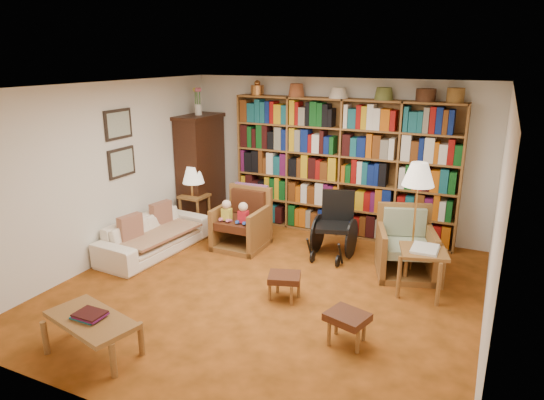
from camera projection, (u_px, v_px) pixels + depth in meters
The scene contains 23 objects.
floor at pixel (267, 289), 6.12m from camera, with size 5.00×5.00×0.00m, color #AB541A.
ceiling at pixel (267, 87), 5.40m from camera, with size 5.00×5.00×0.00m, color white.
wall_back at pixel (333, 156), 7.93m from camera, with size 5.00×5.00×0.00m, color white.
wall_front at pixel (121, 279), 3.59m from camera, with size 5.00×5.00×0.00m, color white.
wall_left at pixel (106, 173), 6.78m from camera, with size 5.00×5.00×0.00m, color white.
wall_right at pixel (497, 224), 4.74m from camera, with size 5.00×5.00×0.00m, color white.
bookshelf at pixel (342, 164), 7.72m from camera, with size 3.60×0.30×2.42m.
curio_cabinet at pixel (201, 167), 8.50m from camera, with size 0.50×0.95×2.40m.
framed_pictures at pixel (120, 144), 6.92m from camera, with size 0.03×0.52×0.97m.
sofa at pixel (154, 235), 7.21m from camera, with size 0.71×1.81×0.53m, color white.
sofa_throw at pixel (157, 234), 7.18m from camera, with size 0.69×1.28×0.04m, color beige.
cushion_left at pixel (161, 216), 7.51m from camera, with size 0.12×0.37×0.37m, color maroon.
cushion_right at pixel (131, 230), 6.91m from camera, with size 0.12×0.37×0.37m, color maroon.
side_table_lamp at pixel (195, 203), 8.27m from camera, with size 0.44×0.44×0.56m.
table_lamp at pixel (193, 176), 8.13m from camera, with size 0.37×0.37×0.50m.
armchair_leather at pixel (244, 222), 7.44m from camera, with size 0.72×0.78×0.92m.
armchair_sage at pixel (407, 248), 6.51m from camera, with size 0.96×0.96×0.90m.
wheelchair at pixel (334, 227), 7.06m from camera, with size 0.58×0.77×0.96m.
floor_lamp at pixel (418, 179), 6.14m from camera, with size 0.41×0.41×1.54m.
side_table_papers at pixel (423, 257), 5.88m from camera, with size 0.66×0.66×0.61m.
footstool_a at pixel (284, 279), 5.81m from camera, with size 0.46×0.42×0.32m.
footstool_b at pixel (347, 319), 4.90m from camera, with size 0.48×0.44×0.34m.
coffee_table at pixel (91, 323), 4.70m from camera, with size 1.04×0.70×0.46m.
Camera 1 is at (2.41, -4.98, 2.85)m, focal length 32.00 mm.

